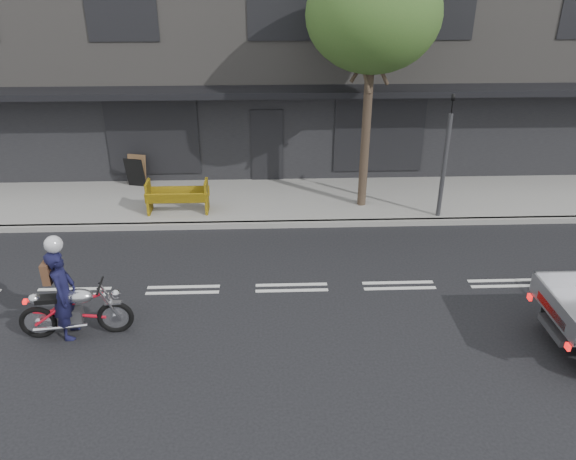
% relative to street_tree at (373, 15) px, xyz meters
% --- Properties ---
extents(ground, '(80.00, 80.00, 0.00)m').
position_rel_street_tree_xyz_m(ground, '(-2.20, -4.20, -5.28)').
color(ground, black).
rests_on(ground, ground).
extents(sidewalk, '(32.00, 3.20, 0.15)m').
position_rel_street_tree_xyz_m(sidewalk, '(-2.20, 0.50, -5.20)').
color(sidewalk, gray).
rests_on(sidewalk, ground).
extents(kerb, '(32.00, 0.20, 0.15)m').
position_rel_street_tree_xyz_m(kerb, '(-2.20, -1.10, -5.20)').
color(kerb, gray).
rests_on(kerb, ground).
extents(building_main, '(26.00, 10.00, 8.00)m').
position_rel_street_tree_xyz_m(building_main, '(-2.20, 7.10, -1.28)').
color(building_main, slate).
rests_on(building_main, ground).
extents(street_tree, '(3.40, 3.40, 6.74)m').
position_rel_street_tree_xyz_m(street_tree, '(0.00, 0.00, 0.00)').
color(street_tree, '#382B21').
rests_on(street_tree, ground).
extents(traffic_light_pole, '(0.12, 0.12, 3.50)m').
position_rel_street_tree_xyz_m(traffic_light_pole, '(2.00, -0.85, -3.63)').
color(traffic_light_pole, '#2D2D30').
rests_on(traffic_light_pole, ground).
extents(motorcycle, '(2.14, 0.62, 1.10)m').
position_rel_street_tree_xyz_m(motorcycle, '(-6.41, -5.72, -4.71)').
color(motorcycle, black).
rests_on(motorcycle, ground).
extents(rider, '(0.49, 0.70, 1.83)m').
position_rel_street_tree_xyz_m(rider, '(-6.56, -5.72, -4.36)').
color(rider, '#121233').
rests_on(rider, ground).
extents(construction_barrier, '(1.71, 0.69, 0.96)m').
position_rel_street_tree_xyz_m(construction_barrier, '(-5.20, -0.59, -4.65)').
color(construction_barrier, '#EBB80C').
rests_on(construction_barrier, sidewalk).
extents(sandwich_board, '(0.66, 0.52, 0.93)m').
position_rel_street_tree_xyz_m(sandwich_board, '(-6.77, 1.60, -4.66)').
color(sandwich_board, black).
rests_on(sandwich_board, sidewalk).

